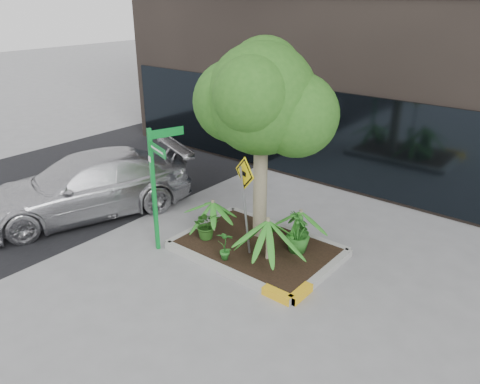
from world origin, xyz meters
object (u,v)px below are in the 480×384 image
Objects in this scene: street_sign_post at (156,178)px; parked_car at (86,186)px; tree at (262,99)px; cattle_sign at (245,190)px.

parked_car is at bearing -162.66° from street_sign_post.
tree is 1.85m from cattle_sign.
tree reaches higher than cattle_sign.
street_sign_post is (2.72, -0.07, 0.91)m from parked_car.
cattle_sign reaches higher than parked_car.
tree is at bearing 68.82° from street_sign_post.
cattle_sign is (0.31, -0.92, -1.58)m from tree.
tree is at bearing 128.60° from cattle_sign.
cattle_sign is (4.43, 0.67, 0.84)m from parked_car.
cattle_sign is at bearing 42.47° from street_sign_post.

